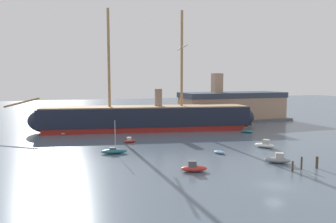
% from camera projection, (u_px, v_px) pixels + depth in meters
% --- Properties ---
extents(ground_plane, '(400.00, 400.00, 0.00)m').
position_uv_depth(ground_plane, '(275.00, 186.00, 44.48)').
color(ground_plane, '#4C5B6B').
extents(tall_ship, '(70.66, 19.40, 34.21)m').
position_uv_depth(tall_ship, '(146.00, 118.00, 91.85)').
color(tall_ship, maroon).
rests_on(tall_ship, ground).
extents(motorboat_foreground_left, '(4.56, 2.89, 1.78)m').
position_uv_depth(motorboat_foreground_left, '(194.00, 168.00, 51.20)').
color(motorboat_foreground_left, '#B22D28').
rests_on(motorboat_foreground_left, ground).
extents(motorboat_foreground_right, '(4.66, 3.96, 1.84)m').
position_uv_depth(motorboat_foreground_right, '(278.00, 159.00, 56.49)').
color(motorboat_foreground_right, gray).
rests_on(motorboat_foreground_right, ground).
extents(dinghy_near_centre, '(2.14, 2.70, 0.59)m').
position_uv_depth(dinghy_near_centre, '(219.00, 152.00, 63.53)').
color(dinghy_near_centre, '#7FB2D6').
rests_on(dinghy_near_centre, ground).
extents(sailboat_mid_left, '(5.31, 2.32, 6.69)m').
position_uv_depth(sailboat_mid_left, '(114.00, 151.00, 63.43)').
color(sailboat_mid_left, '#236670').
rests_on(sailboat_mid_left, ground).
extents(motorboat_mid_right, '(4.03, 4.53, 1.81)m').
position_uv_depth(motorboat_mid_right, '(265.00, 145.00, 69.05)').
color(motorboat_mid_right, silver).
rests_on(motorboat_mid_right, ground).
extents(motorboat_alongside_bow, '(3.22, 1.70, 1.29)m').
position_uv_depth(motorboat_alongside_bow, '(130.00, 141.00, 74.56)').
color(motorboat_alongside_bow, '#B22D28').
rests_on(motorboat_alongside_bow, ground).
extents(motorboat_alongside_stern, '(3.42, 3.52, 1.46)m').
position_uv_depth(motorboat_alongside_stern, '(247.00, 131.00, 88.17)').
color(motorboat_alongside_stern, '#236670').
rests_on(motorboat_alongside_stern, ground).
extents(dinghy_far_left, '(2.28, 2.73, 0.60)m').
position_uv_depth(dinghy_far_left, '(64.00, 134.00, 85.22)').
color(dinghy_far_left, gray).
rests_on(dinghy_far_left, ground).
extents(motorboat_far_right, '(3.45, 4.63, 1.80)m').
position_uv_depth(motorboat_far_right, '(249.00, 122.00, 104.79)').
color(motorboat_far_right, orange).
rests_on(motorboat_far_right, ground).
extents(motorboat_distant_centre, '(2.34, 3.95, 1.55)m').
position_uv_depth(motorboat_distant_centre, '(155.00, 122.00, 106.37)').
color(motorboat_distant_centre, '#B22D28').
rests_on(motorboat_distant_centre, ground).
extents(mooring_piling_nearest, '(0.43, 0.43, 2.03)m').
position_uv_depth(mooring_piling_nearest, '(317.00, 162.00, 52.98)').
color(mooring_piling_nearest, '#4C3D2D').
rests_on(mooring_piling_nearest, ground).
extents(mooring_piling_left_pair, '(0.31, 0.31, 2.11)m').
position_uv_depth(mooring_piling_left_pair, '(302.00, 163.00, 52.45)').
color(mooring_piling_left_pair, '#4C3D2D').
rests_on(mooring_piling_left_pair, ground).
extents(mooring_piling_right_pair, '(0.30, 0.30, 1.62)m').
position_uv_depth(mooring_piling_right_pair, '(293.00, 166.00, 51.55)').
color(mooring_piling_right_pair, '#4C3D2D').
rests_on(mooring_piling_right_pair, ground).
extents(dockside_warehouse_right, '(40.48, 16.51, 16.80)m').
position_uv_depth(dockside_warehouse_right, '(232.00, 106.00, 115.21)').
color(dockside_warehouse_right, '#565659').
rests_on(dockside_warehouse_right, ground).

